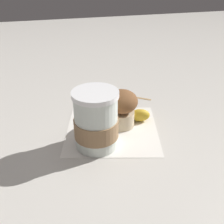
{
  "coord_description": "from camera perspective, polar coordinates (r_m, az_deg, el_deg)",
  "views": [
    {
      "loc": [
        -0.52,
        0.15,
        0.36
      ],
      "look_at": [
        0.0,
        0.0,
        0.05
      ],
      "focal_mm": 42.0,
      "sensor_mm": 36.0,
      "label": 1
    }
  ],
  "objects": [
    {
      "name": "banana",
      "position": [
        0.67,
        1.74,
        -0.55
      ],
      "size": [
        0.09,
        0.15,
        0.03
      ],
      "color": "gold",
      "rests_on": "paper_napkin"
    },
    {
      "name": "coffee_cup",
      "position": [
        0.56,
        -3.48,
        -2.07
      ],
      "size": [
        0.1,
        0.1,
        0.13
      ],
      "color": "silver",
      "rests_on": "paper_napkin"
    },
    {
      "name": "muffin",
      "position": [
        0.63,
        2.1,
        1.1
      ],
      "size": [
        0.08,
        0.08,
        0.09
      ],
      "color": "beige",
      "rests_on": "paper_napkin"
    },
    {
      "name": "paper_napkin",
      "position": [
        0.64,
        0.0,
        -3.72
      ],
      "size": [
        0.27,
        0.27,
        0.0
      ],
      "primitive_type": "cube",
      "rotation": [
        0.0,
        0.0,
        -0.27
      ],
      "color": "white",
      "rests_on": "ground_plane"
    },
    {
      "name": "ground_plane",
      "position": [
        0.64,
        0.0,
        -3.78
      ],
      "size": [
        3.0,
        3.0,
        0.0
      ],
      "primitive_type": "plane",
      "color": "beige"
    },
    {
      "name": "wooden_stirrer",
      "position": [
        0.8,
        4.68,
        3.32
      ],
      "size": [
        0.07,
        0.09,
        0.0
      ],
      "primitive_type": "cube",
      "rotation": [
        0.0,
        0.0,
        0.93
      ],
      "color": "tan",
      "rests_on": "ground_plane"
    }
  ]
}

